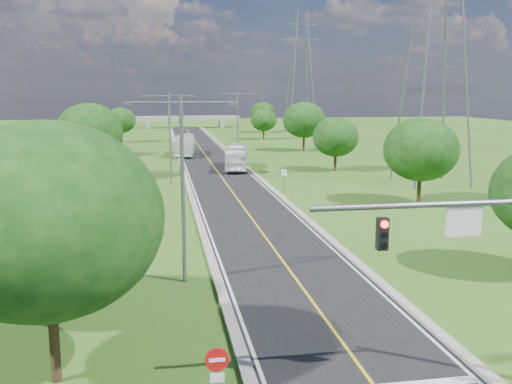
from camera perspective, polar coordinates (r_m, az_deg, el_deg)
ground at (r=78.74m, az=-4.36°, el=2.68°), size 260.00×260.00×0.00m
road at (r=84.67m, az=-4.74°, el=3.22°), size 8.00×150.00×0.06m
curb_left at (r=84.41m, az=-7.62°, el=3.20°), size 0.50×150.00×0.22m
curb_right at (r=85.12m, az=-1.89°, el=3.34°), size 0.50×150.00×0.22m
signal_mast at (r=20.64m, az=22.52°, el=-5.58°), size 8.54×0.33×7.20m
do_not_enter_left at (r=18.36m, az=-3.92°, el=-17.28°), size 0.76×0.11×2.50m
speed_limit_sign at (r=57.73m, az=2.81°, el=1.56°), size 0.55×0.09×2.40m
overpass at (r=158.10m, az=-7.10°, el=7.26°), size 30.00×3.00×3.20m
streetlight_near_left at (r=30.08m, az=-7.37°, el=1.89°), size 5.90×0.25×10.00m
streetlight_mid_left at (r=62.90m, az=-8.63°, el=6.15°), size 5.90×0.25×10.00m
streetlight_far_right at (r=96.74m, az=-1.85°, el=7.63°), size 5.90×0.25×10.00m
power_tower_near at (r=64.79m, az=17.57°, el=13.05°), size 9.00×6.40×28.00m
power_tower_far at (r=136.87m, az=4.46°, el=11.72°), size 9.00×6.40×28.00m
tree_la at (r=27.10m, az=-24.12°, el=-1.29°), size 7.14×7.14×8.30m
tree_lb at (r=46.93m, az=-20.47°, el=2.69°), size 6.30×6.30×7.33m
tree_lc at (r=68.36m, az=-16.31°, el=5.86°), size 7.56×7.56×8.79m
tree_ld at (r=92.43m, az=-15.86°, el=6.52°), size 6.72×6.72×7.82m
tree_le at (r=116.13m, az=-13.37°, el=6.99°), size 5.88×5.88×6.84m
tree_lf at (r=20.58m, az=-20.23°, el=-2.66°), size 7.98×7.98×9.28m
tree_rb at (r=53.32m, az=16.17°, el=4.09°), size 6.72×6.72×7.82m
tree_rc at (r=73.42m, az=7.98°, el=5.47°), size 5.88×5.88×6.84m
tree_rd at (r=96.93m, az=4.83°, el=7.20°), size 7.14×7.14×8.30m
tree_re at (r=119.88m, az=0.77°, el=7.20°), size 5.46×5.46×6.35m
tree_rf at (r=140.13m, az=0.70°, el=7.89°), size 6.30×6.30×7.33m
bus_outbound at (r=74.44m, az=-1.96°, el=3.51°), size 4.28×11.30×3.07m
bus_inbound at (r=90.98m, az=-7.14°, el=4.69°), size 3.75×11.67×3.19m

